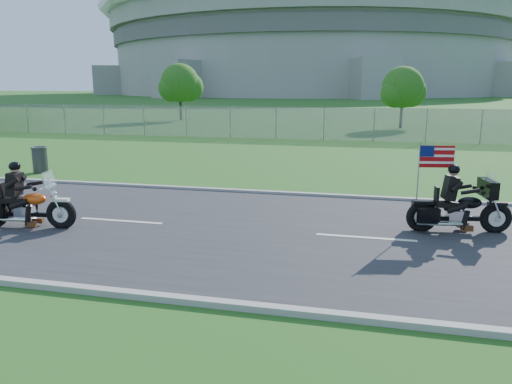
# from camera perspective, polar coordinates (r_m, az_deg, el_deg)

# --- Properties ---
(ground) EXTENTS (420.00, 420.00, 0.00)m
(ground) POSITION_cam_1_polar(r_m,az_deg,el_deg) (12.15, -6.82, -4.07)
(ground) COLOR #26571B
(ground) RESTS_ON ground
(road) EXTENTS (120.00, 8.00, 0.04)m
(road) POSITION_cam_1_polar(r_m,az_deg,el_deg) (12.14, -6.82, -3.98)
(road) COLOR #28282B
(road) RESTS_ON ground
(curb_north) EXTENTS (120.00, 0.18, 0.12)m
(curb_north) POSITION_cam_1_polar(r_m,az_deg,el_deg) (15.88, -1.80, 0.08)
(curb_north) COLOR #9E9B93
(curb_north) RESTS_ON ground
(curb_south) EXTENTS (120.00, 0.18, 0.12)m
(curb_south) POSITION_cam_1_polar(r_m,az_deg,el_deg) (8.67, -16.23, -10.97)
(curb_south) COLOR #9E9B93
(curb_south) RESTS_ON ground
(fence) EXTENTS (60.00, 0.03, 2.00)m
(fence) POSITION_cam_1_polar(r_m,az_deg,el_deg) (32.32, -2.97, 7.99)
(fence) COLOR gray
(fence) RESTS_ON ground
(stadium) EXTENTS (140.40, 140.40, 29.20)m
(stadium) POSITION_cam_1_polar(r_m,az_deg,el_deg) (182.93, 6.06, 16.02)
(stadium) COLOR #A3A099
(stadium) RESTS_ON ground
(tree_fence_near) EXTENTS (3.52, 3.28, 4.75)m
(tree_fence_near) POSITION_cam_1_polar(r_m,az_deg,el_deg) (41.01, 16.48, 11.18)
(tree_fence_near) COLOR #382316
(tree_fence_near) RESTS_ON ground
(tree_fence_mid) EXTENTS (3.96, 3.69, 5.30)m
(tree_fence_mid) POSITION_cam_1_polar(r_m,az_deg,el_deg) (48.45, -8.63, 12.02)
(tree_fence_mid) COLOR #382316
(tree_fence_mid) RESTS_ON ground
(motorcycle_lead) EXTENTS (2.42, 0.80, 1.63)m
(motorcycle_lead) POSITION_cam_1_polar(r_m,az_deg,el_deg) (13.08, -24.87, -1.62)
(motorcycle_lead) COLOR black
(motorcycle_lead) RESTS_ON ground
(motorcycle_follow) EXTENTS (2.40, 0.93, 2.01)m
(motorcycle_follow) POSITION_cam_1_polar(r_m,az_deg,el_deg) (12.42, 22.18, -1.91)
(motorcycle_follow) COLOR black
(motorcycle_follow) RESTS_ON ground
(trash_can) EXTENTS (0.63, 0.63, 0.97)m
(trash_can) POSITION_cam_1_polar(r_m,az_deg,el_deg) (21.22, -23.46, 3.36)
(trash_can) COLOR #404046
(trash_can) RESTS_ON ground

